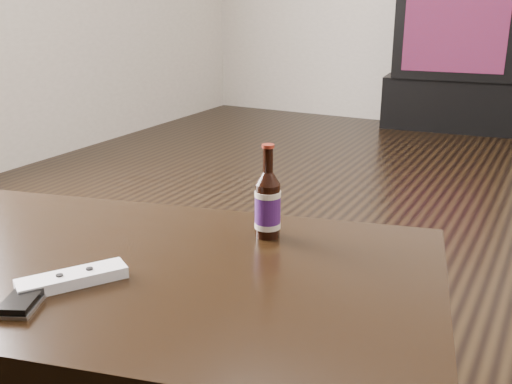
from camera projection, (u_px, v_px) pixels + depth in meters
The scene contains 7 objects.
floor at pixel (408, 312), 1.96m from camera, with size 5.00×6.00×0.01m, color black.
tv_stand at pixel (450, 102), 4.60m from camera, with size 0.98×0.49×0.39m, color black.
tv at pixel (457, 33), 4.44m from camera, with size 0.91×0.62×0.64m.
coffee_table at pixel (142, 291), 1.25m from camera, with size 1.35×0.98×0.46m.
beer_bottle at pixel (268, 205), 1.35m from camera, with size 0.07×0.07×0.22m.
phone at pixel (24, 300), 1.07m from camera, with size 0.10×0.12×0.02m.
remote at pixel (72, 279), 1.15m from camera, with size 0.16×0.20×0.03m.
Camera 1 is at (0.37, -1.77, 0.99)m, focal length 42.00 mm.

